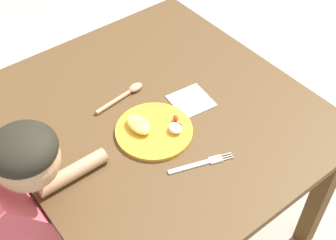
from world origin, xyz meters
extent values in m
plane|color=#A9A091|center=(0.00, 0.00, 0.00)|extent=(8.00, 8.00, 0.00)
cube|color=#4F371D|center=(0.00, 0.00, 0.67)|extent=(1.07, 0.98, 0.03)
cube|color=#543517|center=(-0.47, -0.43, 0.33)|extent=(0.06, 0.06, 0.65)
cube|color=#543517|center=(-0.47, 0.43, 0.33)|extent=(0.06, 0.06, 0.65)
cube|color=#543517|center=(0.47, 0.43, 0.33)|extent=(0.06, 0.06, 0.65)
cylinder|color=gold|center=(0.08, -0.07, 0.69)|extent=(0.25, 0.25, 0.01)
ellipsoid|color=#E7CA55|center=(0.04, -0.10, 0.71)|extent=(0.10, 0.06, 0.03)
ellipsoid|color=red|center=(0.12, -0.01, 0.70)|extent=(0.03, 0.04, 0.02)
ellipsoid|color=red|center=(0.09, 0.01, 0.71)|extent=(0.03, 0.03, 0.02)
ellipsoid|color=silver|center=(0.13, -0.02, 0.71)|extent=(0.05, 0.04, 0.03)
cube|color=silver|center=(0.26, -0.07, 0.68)|extent=(0.06, 0.13, 0.01)
cube|color=silver|center=(0.29, 0.01, 0.68)|extent=(0.04, 0.05, 0.01)
cylinder|color=silver|center=(0.31, 0.04, 0.68)|extent=(0.01, 0.04, 0.00)
cylinder|color=silver|center=(0.30, 0.04, 0.68)|extent=(0.01, 0.04, 0.00)
cylinder|color=silver|center=(0.29, 0.05, 0.68)|extent=(0.01, 0.04, 0.00)
cylinder|color=tan|center=(-0.12, -0.10, 0.69)|extent=(0.03, 0.15, 0.02)
ellipsoid|color=tan|center=(-0.13, 0.00, 0.69)|extent=(0.04, 0.06, 0.02)
cube|color=#CC4C59|center=(0.08, -0.56, 0.64)|extent=(0.17, 0.29, 0.34)
sphere|color=tan|center=(0.08, -0.48, 0.85)|extent=(0.18, 0.18, 0.18)
ellipsoid|color=black|center=(0.08, -0.48, 0.89)|extent=(0.18, 0.18, 0.10)
cylinder|color=tan|center=(0.08, -0.37, 0.70)|extent=(0.05, 0.22, 0.05)
cube|color=white|center=(0.04, 0.12, 0.68)|extent=(0.15, 0.15, 0.00)
camera|label=1|loc=(0.88, -0.64, 1.77)|focal=48.13mm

